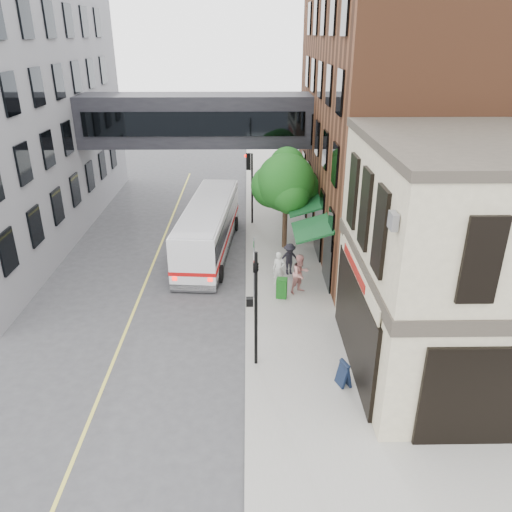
{
  "coord_description": "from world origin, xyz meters",
  "views": [
    {
      "loc": [
        0.15,
        -13.29,
        11.37
      ],
      "look_at": [
        0.44,
        4.1,
        3.57
      ],
      "focal_mm": 35.0,
      "sensor_mm": 36.0,
      "label": 1
    }
  ],
  "objects_px": {
    "pedestrian_b": "(300,274)",
    "sandwich_board": "(344,374)",
    "newspaper_box": "(282,288)",
    "bus": "(209,226)",
    "pedestrian_a": "(279,269)",
    "pedestrian_c": "(289,259)"
  },
  "relations": [
    {
      "from": "pedestrian_b",
      "to": "sandwich_board",
      "type": "distance_m",
      "value": 6.88
    },
    {
      "from": "newspaper_box",
      "to": "sandwich_board",
      "type": "xyz_separation_m",
      "value": [
        1.75,
        -6.33,
        -0.01
      ]
    },
    {
      "from": "bus",
      "to": "newspaper_box",
      "type": "relative_size",
      "value": 10.86
    },
    {
      "from": "bus",
      "to": "pedestrian_b",
      "type": "distance_m",
      "value": 7.0
    },
    {
      "from": "newspaper_box",
      "to": "sandwich_board",
      "type": "height_order",
      "value": "newspaper_box"
    },
    {
      "from": "bus",
      "to": "pedestrian_a",
      "type": "xyz_separation_m",
      "value": [
        3.67,
        -4.37,
        -0.57
      ]
    },
    {
      "from": "pedestrian_b",
      "to": "pedestrian_c",
      "type": "height_order",
      "value": "pedestrian_b"
    },
    {
      "from": "newspaper_box",
      "to": "pedestrian_c",
      "type": "bearing_deg",
      "value": 88.1
    },
    {
      "from": "pedestrian_a",
      "to": "newspaper_box",
      "type": "xyz_separation_m",
      "value": [
        0.07,
        -1.36,
        -0.34
      ]
    },
    {
      "from": "pedestrian_c",
      "to": "newspaper_box",
      "type": "height_order",
      "value": "pedestrian_c"
    },
    {
      "from": "bus",
      "to": "newspaper_box",
      "type": "height_order",
      "value": "bus"
    },
    {
      "from": "pedestrian_a",
      "to": "pedestrian_c",
      "type": "height_order",
      "value": "pedestrian_c"
    },
    {
      "from": "pedestrian_a",
      "to": "pedestrian_c",
      "type": "distance_m",
      "value": 1.24
    },
    {
      "from": "pedestrian_a",
      "to": "bus",
      "type": "bearing_deg",
      "value": 137.83
    },
    {
      "from": "pedestrian_c",
      "to": "newspaper_box",
      "type": "xyz_separation_m",
      "value": [
        -0.54,
        -2.45,
        -0.35
      ]
    },
    {
      "from": "pedestrian_b",
      "to": "newspaper_box",
      "type": "bearing_deg",
      "value": 174.02
    },
    {
      "from": "pedestrian_a",
      "to": "sandwich_board",
      "type": "distance_m",
      "value": 7.91
    },
    {
      "from": "bus",
      "to": "pedestrian_b",
      "type": "xyz_separation_m",
      "value": [
        4.62,
        -5.25,
        -0.44
      ]
    },
    {
      "from": "newspaper_box",
      "to": "pedestrian_a",
      "type": "bearing_deg",
      "value": 103.24
    },
    {
      "from": "pedestrian_b",
      "to": "bus",
      "type": "bearing_deg",
      "value": 96.85
    },
    {
      "from": "sandwich_board",
      "to": "newspaper_box",
      "type": "bearing_deg",
      "value": 84.54
    },
    {
      "from": "sandwich_board",
      "to": "pedestrian_c",
      "type": "bearing_deg",
      "value": 76.93
    }
  ]
}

